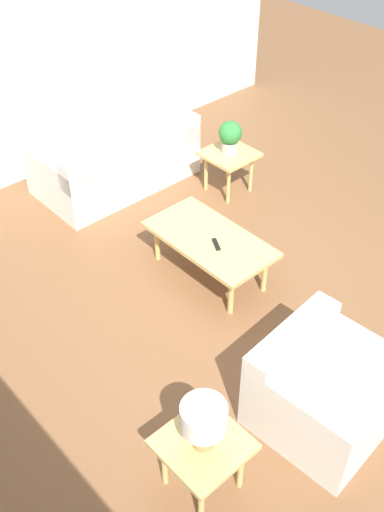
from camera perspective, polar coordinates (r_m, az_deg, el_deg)
name	(u,v)px	position (r m, az deg, el deg)	size (l,w,h in m)	color
ground_plane	(224,303)	(5.37, 3.04, -4.47)	(14.00, 14.00, 0.00)	brown
wall_right	(22,57)	(6.79, -15.92, 17.76)	(0.12, 7.20, 2.70)	silver
sofa	(117,163)	(6.80, -7.13, 8.83)	(0.96, 1.73, 0.71)	white
armchair	(321,391)	(4.45, 12.19, -12.43)	(0.92, 0.95, 0.72)	silver
coffee_table	(210,241)	(5.40, 1.70, 1.41)	(1.20, 0.63, 0.44)	tan
side_table_plant	(229,158)	(6.57, 3.56, 9.26)	(0.52, 0.52, 0.48)	tan
side_table_lamp	(203,449)	(3.95, 1.05, -17.94)	(0.52, 0.52, 0.48)	tan
potted_plant	(230,136)	(6.44, 3.66, 11.36)	(0.25, 0.25, 0.36)	#B2ADA3
table_lamp	(204,421)	(3.69, 1.11, -15.41)	(0.29, 0.29, 0.36)	#997F4C
remote_control	(216,244)	(5.28, 2.31, 1.12)	(0.16, 0.11, 0.02)	black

